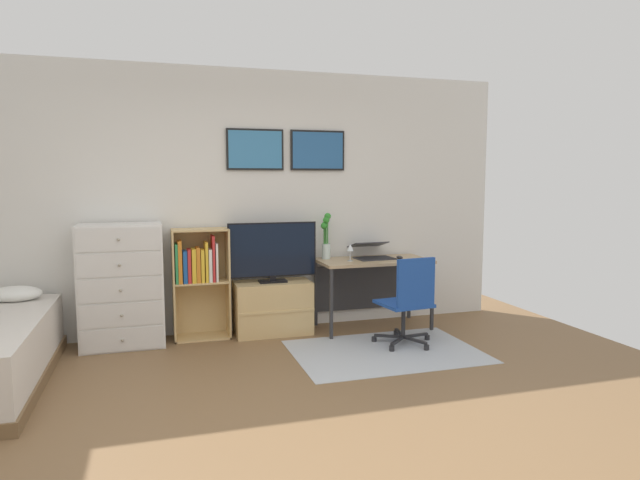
# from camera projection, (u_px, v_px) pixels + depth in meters

# --- Properties ---
(ground_plane) EXTENTS (7.20, 7.20, 0.00)m
(ground_plane) POSITION_uv_depth(u_px,v_px,m) (275.00, 430.00, 3.48)
(ground_plane) COLOR brown
(wall_back_with_posters) EXTENTS (6.12, 0.09, 2.70)m
(wall_back_with_posters) POSITION_uv_depth(u_px,v_px,m) (225.00, 201.00, 5.64)
(wall_back_with_posters) COLOR silver
(wall_back_with_posters) RESTS_ON ground_plane
(area_rug) EXTENTS (1.70, 1.20, 0.01)m
(area_rug) POSITION_uv_depth(u_px,v_px,m) (386.00, 351.00, 5.07)
(area_rug) COLOR #B2B7BC
(area_rug) RESTS_ON ground_plane
(dresser) EXTENTS (0.76, 0.46, 1.17)m
(dresser) POSITION_uv_depth(u_px,v_px,m) (122.00, 286.00, 5.17)
(dresser) COLOR silver
(dresser) RESTS_ON ground_plane
(bookshelf) EXTENTS (0.55, 0.30, 1.10)m
(bookshelf) POSITION_uv_depth(u_px,v_px,m) (199.00, 274.00, 5.43)
(bookshelf) COLOR tan
(bookshelf) RESTS_ON ground_plane
(tv_stand) EXTENTS (0.78, 0.41, 0.54)m
(tv_stand) POSITION_uv_depth(u_px,v_px,m) (273.00, 308.00, 5.64)
(tv_stand) COLOR tan
(tv_stand) RESTS_ON ground_plane
(television) EXTENTS (0.90, 0.16, 0.61)m
(television) POSITION_uv_depth(u_px,v_px,m) (273.00, 252.00, 5.56)
(television) COLOR black
(television) RESTS_ON tv_stand
(desk) EXTENTS (1.17, 0.60, 0.74)m
(desk) POSITION_uv_depth(u_px,v_px,m) (370.00, 271.00, 5.89)
(desk) COLOR tan
(desk) RESTS_ON ground_plane
(office_chair) EXTENTS (0.57, 0.58, 0.86)m
(office_chair) POSITION_uv_depth(u_px,v_px,m) (409.00, 299.00, 5.18)
(office_chair) COLOR #232326
(office_chair) RESTS_ON ground_plane
(laptop) EXTENTS (0.42, 0.45, 0.17)m
(laptop) POSITION_uv_depth(u_px,v_px,m) (371.00, 252.00, 5.90)
(laptop) COLOR #333338
(laptop) RESTS_ON desk
(computer_mouse) EXTENTS (0.06, 0.10, 0.03)m
(computer_mouse) POSITION_uv_depth(u_px,v_px,m) (400.00, 257.00, 5.83)
(computer_mouse) COLOR #262628
(computer_mouse) RESTS_ON desk
(bamboo_vase) EXTENTS (0.11, 0.10, 0.49)m
(bamboo_vase) POSITION_uv_depth(u_px,v_px,m) (326.00, 236.00, 5.82)
(bamboo_vase) COLOR silver
(bamboo_vase) RESTS_ON desk
(wine_glass) EXTENTS (0.07, 0.07, 0.18)m
(wine_glass) POSITION_uv_depth(u_px,v_px,m) (350.00, 248.00, 5.67)
(wine_glass) COLOR silver
(wine_glass) RESTS_ON desk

